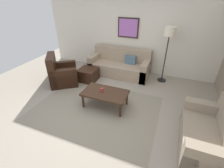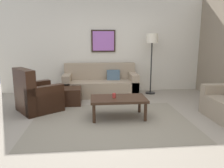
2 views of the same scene
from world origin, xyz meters
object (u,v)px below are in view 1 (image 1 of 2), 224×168
at_px(lamp_standing, 169,37).
at_px(couch_loveseat, 212,137).
at_px(ottoman, 88,75).
at_px(coffee_table, 105,94).
at_px(armchair_leather, 61,74).
at_px(couch_main, 120,65).
at_px(cup, 102,90).
at_px(framed_artwork, 128,28).

bearing_deg(lamp_standing, couch_loveseat, -64.94).
xyz_separation_m(ottoman, coffee_table, (1.07, -1.04, 0.16)).
height_order(armchair_leather, ottoman, armchair_leather).
xyz_separation_m(couch_main, ottoman, (-0.79, -0.88, -0.10)).
xyz_separation_m(cup, lamp_standing, (1.26, 1.91, 0.95)).
height_order(armchair_leather, coffee_table, armchair_leather).
bearing_deg(coffee_table, framed_artwork, 94.04).
bearing_deg(ottoman, framed_artwork, 54.63).
xyz_separation_m(couch_main, coffee_table, (0.27, -1.92, 0.06)).
bearing_deg(coffee_table, lamp_standing, 58.39).
height_order(cup, lamp_standing, lamp_standing).
height_order(lamp_standing, framed_artwork, framed_artwork).
bearing_deg(framed_artwork, armchair_leather, -131.94).
xyz_separation_m(ottoman, framed_artwork, (0.90, 1.27, 1.30)).
xyz_separation_m(ottoman, cup, (0.98, -1.04, 0.26)).
bearing_deg(coffee_table, couch_main, 98.15).
relative_size(ottoman, cup, 6.09).
bearing_deg(framed_artwork, couch_loveseat, -48.68).
xyz_separation_m(couch_main, armchair_leather, (-1.46, -1.36, 0.01)).
height_order(couch_main, coffee_table, couch_main).
height_order(couch_loveseat, coffee_table, couch_loveseat).
distance_m(coffee_table, framed_artwork, 2.59).
height_order(couch_main, couch_loveseat, same).
bearing_deg(lamp_standing, cup, -123.43).
distance_m(couch_main, framed_artwork, 1.27).
distance_m(ottoman, framed_artwork, 2.03).
relative_size(couch_loveseat, coffee_table, 1.27).
height_order(armchair_leather, framed_artwork, framed_artwork).
relative_size(cup, lamp_standing, 0.05).
relative_size(couch_main, cup, 21.99).
distance_m(couch_main, armchair_leather, 2.00).
distance_m(ottoman, coffee_table, 1.50).
height_order(armchair_leather, cup, armchair_leather).
bearing_deg(armchair_leather, ottoman, 35.60).
xyz_separation_m(coffee_table, cup, (-0.09, -0.00, 0.10)).
distance_m(couch_main, coffee_table, 1.94).
xyz_separation_m(couch_main, framed_artwork, (0.11, 0.40, 1.20)).
height_order(coffee_table, cup, cup).
bearing_deg(couch_main, ottoman, -132.09).
relative_size(ottoman, framed_artwork, 0.80).
xyz_separation_m(armchair_leather, coffee_table, (1.74, -0.56, 0.05)).
bearing_deg(cup, armchair_leather, 161.28).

